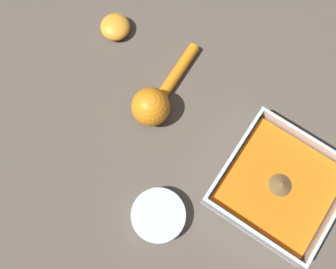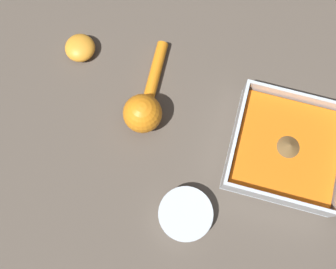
{
  "view_description": "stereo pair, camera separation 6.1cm",
  "coord_description": "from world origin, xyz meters",
  "views": [
    {
      "loc": [
        0.2,
        -0.09,
        0.71
      ],
      "look_at": [
        0.05,
        -0.19,
        0.03
      ],
      "focal_mm": 42.0,
      "sensor_mm": 36.0,
      "label": 1
    },
    {
      "loc": [
        0.23,
        -0.14,
        0.71
      ],
      "look_at": [
        0.05,
        -0.19,
        0.03
      ],
      "focal_mm": 42.0,
      "sensor_mm": 36.0,
      "label": 2
    }
  ],
  "objects": [
    {
      "name": "square_dish",
      "position": [
        0.02,
        0.02,
        0.02
      ],
      "size": [
        0.2,
        0.2,
        0.05
      ],
      "color": "silver",
      "rests_on": "ground_plane"
    },
    {
      "name": "lemon_half",
      "position": [
        -0.08,
        -0.4,
        0.02
      ],
      "size": [
        0.06,
        0.06,
        0.03
      ],
      "color": "orange",
      "rests_on": "ground_plane"
    },
    {
      "name": "ground_plane",
      "position": [
        0.0,
        0.0,
        0.0
      ],
      "size": [
        4.0,
        4.0,
        0.0
      ],
      "primitive_type": "plane",
      "color": "brown"
    },
    {
      "name": "spice_bowl",
      "position": [
        0.18,
        -0.12,
        0.01
      ],
      "size": [
        0.09,
        0.09,
        0.03
      ],
      "color": "silver",
      "rests_on": "ground_plane"
    },
    {
      "name": "lemon_squeezer",
      "position": [
        0.01,
        -0.24,
        0.03
      ],
      "size": [
        0.19,
        0.07,
        0.07
      ],
      "rotation": [
        0.0,
        0.0,
        0.03
      ],
      "color": "orange",
      "rests_on": "ground_plane"
    }
  ]
}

